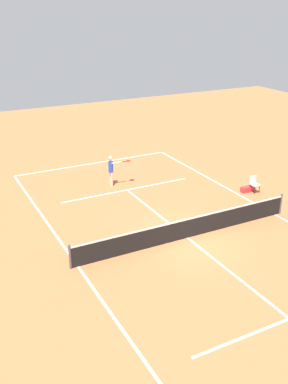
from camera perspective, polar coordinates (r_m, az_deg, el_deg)
ground_plane at (r=20.16m, az=5.58°, el=-5.86°), size 60.00×60.00×0.00m
court_lines at (r=20.16m, az=5.58°, el=-5.85°), size 10.46×23.03×0.01m
tennis_net at (r=19.93m, az=5.63°, el=-4.61°), size 11.06×0.10×1.07m
player_serving at (r=25.39m, az=-4.17°, el=3.08°), size 1.30×0.58×1.81m
tennis_ball at (r=24.28m, az=-0.11°, el=-0.47°), size 0.07×0.07×0.07m
courtside_chair_mid at (r=25.36m, az=13.99°, el=1.09°), size 0.44×0.46×0.95m
equipment_bag at (r=25.50m, az=13.12°, el=0.36°), size 0.76×0.32×0.30m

